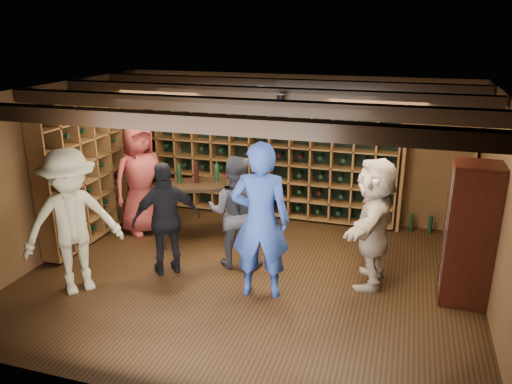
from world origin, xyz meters
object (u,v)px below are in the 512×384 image
(man_blue_shirt, at_px, (260,221))
(guest_woman_black, at_px, (167,219))
(display_cabinet, at_px, (468,237))
(guest_red_floral, at_px, (140,179))
(tasting_table, at_px, (200,191))
(guest_beige, at_px, (374,222))
(man_grey_suit, at_px, (235,212))
(guest_khaki, at_px, (72,222))

(man_blue_shirt, bearing_deg, guest_woman_black, -18.34)
(display_cabinet, height_order, guest_red_floral, guest_red_floral)
(guest_red_floral, height_order, tasting_table, guest_red_floral)
(display_cabinet, xyz_separation_m, guest_beige, (-1.13, 0.14, 0.01))
(man_blue_shirt, xyz_separation_m, tasting_table, (-1.38, 1.35, -0.17))
(man_grey_suit, distance_m, guest_beige, 1.89)
(guest_beige, height_order, tasting_table, guest_beige)
(guest_khaki, bearing_deg, tasting_table, 16.83)
(guest_beige, bearing_deg, display_cabinet, 86.93)
(display_cabinet, bearing_deg, man_grey_suit, 177.96)
(man_grey_suit, xyz_separation_m, tasting_table, (-0.81, 0.66, 0.02))
(guest_red_floral, height_order, guest_khaki, guest_khaki)
(guest_red_floral, bearing_deg, guest_beige, -66.14)
(man_grey_suit, bearing_deg, display_cabinet, 170.78)
(tasting_table, bearing_deg, man_grey_suit, -63.94)
(man_grey_suit, height_order, guest_red_floral, guest_red_floral)
(display_cabinet, relative_size, man_blue_shirt, 0.87)
(display_cabinet, relative_size, tasting_table, 1.24)
(guest_khaki, bearing_deg, display_cabinet, -34.34)
(guest_khaki, bearing_deg, man_grey_suit, -11.47)
(man_blue_shirt, height_order, guest_khaki, man_blue_shirt)
(guest_beige, bearing_deg, man_blue_shirt, -57.26)
(guest_red_floral, relative_size, guest_khaki, 0.97)
(man_blue_shirt, distance_m, guest_khaki, 2.35)
(man_blue_shirt, height_order, guest_woman_black, man_blue_shirt)
(man_blue_shirt, relative_size, guest_red_floral, 1.09)
(display_cabinet, height_order, guest_woman_black, display_cabinet)
(man_grey_suit, bearing_deg, man_blue_shirt, 122.42)
(guest_woman_black, xyz_separation_m, tasting_table, (0.00, 1.15, 0.04))
(man_blue_shirt, bearing_deg, display_cabinet, -176.78)
(display_cabinet, relative_size, guest_woman_black, 1.11)
(guest_red_floral, distance_m, tasting_table, 1.06)
(guest_khaki, xyz_separation_m, guest_beige, (3.60, 1.31, -0.08))
(man_blue_shirt, relative_size, guest_woman_black, 1.27)
(guest_red_floral, xyz_separation_m, tasting_table, (1.06, -0.02, -0.09))
(guest_woman_black, bearing_deg, tasting_table, -127.19)
(display_cabinet, height_order, tasting_table, display_cabinet)
(display_cabinet, xyz_separation_m, guest_red_floral, (-4.89, 0.79, 0.06))
(display_cabinet, height_order, man_blue_shirt, man_blue_shirt)
(guest_red_floral, bearing_deg, man_grey_suit, -76.41)
(man_grey_suit, height_order, guest_woman_black, man_grey_suit)
(guest_red_floral, height_order, guest_woman_black, guest_red_floral)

